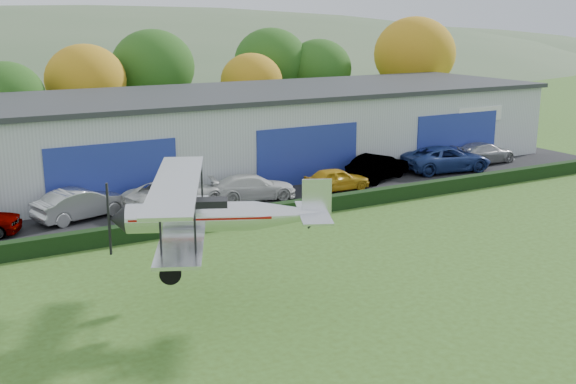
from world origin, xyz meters
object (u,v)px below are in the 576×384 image
car_2 (175,194)px  car_5 (378,167)px  car_1 (81,204)px  car_6 (446,159)px  hangar (263,128)px  biplane (210,214)px  car_4 (337,179)px  car_3 (253,187)px  car_7 (483,153)px

car_2 → car_5: car_5 is taller
car_1 → car_2: 4.87m
car_6 → hangar: bearing=61.7°
biplane → car_1: bearing=120.4°
car_5 → car_6: 5.52m
car_2 → car_4: bearing=-109.8°
car_3 → biplane: biplane is taller
car_2 → biplane: (-3.37, -13.04, 2.63)m
car_2 → car_3: (4.46, -0.33, -0.08)m
car_2 → car_5: (13.44, 0.19, 0.03)m
car_5 → biplane: 21.55m
car_7 → car_1: bearing=87.6°
car_1 → biplane: (1.49, -13.43, 2.63)m
car_2 → car_3: bearing=-108.9°
car_4 → biplane: (-13.06, -12.17, 2.74)m
car_1 → car_3: (9.32, -0.73, -0.09)m
car_5 → car_2: bearing=67.9°
car_3 → biplane: (-7.83, -12.71, 2.71)m
car_1 → car_4: size_ratio=1.21×
car_3 → biplane: size_ratio=0.57×
car_2 → car_5: bearing=-103.9°
hangar → car_3: size_ratio=8.39×
hangar → car_6: size_ratio=6.78×
car_4 → car_5: (3.75, 1.06, 0.14)m
hangar → biplane: 24.07m
hangar → car_2: (-9.13, -7.52, -1.82)m
biplane → car_4: bearing=67.0°
car_3 → car_4: 5.26m
car_1 → biplane: size_ratio=0.56×
hangar → car_1: 15.80m
car_4 → car_7: size_ratio=0.79×
hangar → car_5: hangar is taller
hangar → car_7: hangar is taller
car_6 → car_3: bearing=100.4°
car_1 → biplane: biplane is taller
car_6 → car_7: bearing=-70.7°
hangar → car_7: 15.52m
car_7 → car_5: bearing=90.3°
car_1 → car_4: car_1 is taller
car_1 → car_7: car_1 is taller
hangar → car_7: (13.86, -6.74, -1.87)m
car_7 → car_4: bearing=93.9°
hangar → biplane: bearing=-121.3°
car_1 → car_6: bearing=-107.5°
car_7 → biplane: 29.88m
car_2 → car_7: (22.99, 0.78, -0.05)m
car_5 → biplane: biplane is taller
hangar → car_3: 9.33m
car_7 → biplane: (-26.36, -13.82, 2.68)m
hangar → car_6: hangar is taller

